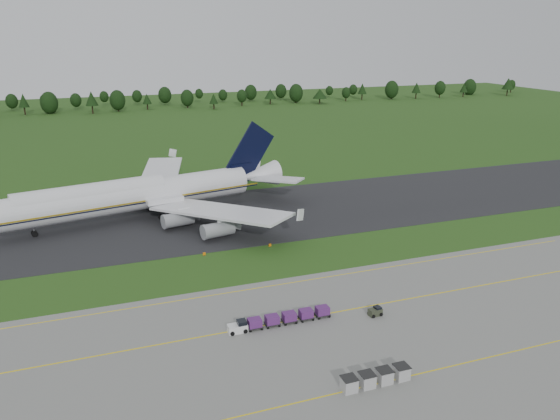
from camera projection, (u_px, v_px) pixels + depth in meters
name	position (u px, v px, depth m)	size (l,w,h in m)	color
ground	(263.00, 262.00, 101.93)	(600.00, 600.00, 0.00)	#234815
apron	(344.00, 360.00, 71.52)	(300.00, 52.00, 0.06)	slate
taxiway	(226.00, 217.00, 126.95)	(300.00, 40.00, 0.08)	black
apron_markings	(323.00, 333.00, 77.79)	(300.00, 30.20, 0.01)	yellow
tree_line	(146.00, 99.00, 299.79)	(526.09, 22.41, 11.66)	black
aircraft	(140.00, 194.00, 124.78)	(71.27, 67.77, 19.95)	silver
baggage_train	(279.00, 319.00, 79.92)	(15.73, 1.67, 1.60)	silver
utility_cart	(375.00, 312.00, 82.59)	(2.10, 1.39, 1.09)	#303525
uld_row	(376.00, 378.00, 66.27)	(9.01, 1.81, 1.79)	#A5A5A5
edge_markers	(238.00, 250.00, 107.23)	(13.90, 0.30, 0.60)	orange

